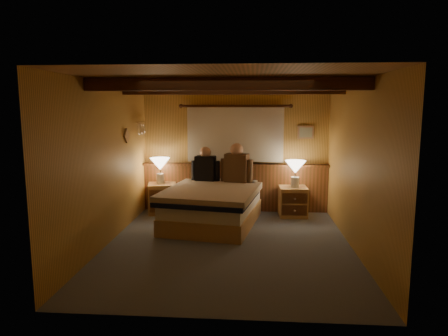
# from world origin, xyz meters

# --- Properties ---
(floor) EXTENTS (4.20, 4.20, 0.00)m
(floor) POSITION_xyz_m (0.00, 0.00, 0.00)
(floor) COLOR #4D525B
(floor) RESTS_ON ground
(ceiling) EXTENTS (4.20, 4.20, 0.00)m
(ceiling) POSITION_xyz_m (0.00, 0.00, 2.40)
(ceiling) COLOR #C7814A
(ceiling) RESTS_ON wall_back
(wall_back) EXTENTS (3.60, 0.00, 3.60)m
(wall_back) POSITION_xyz_m (0.00, 2.10, 1.20)
(wall_back) COLOR gold
(wall_back) RESTS_ON floor
(wall_left) EXTENTS (0.00, 4.20, 4.20)m
(wall_left) POSITION_xyz_m (-1.80, 0.00, 1.20)
(wall_left) COLOR gold
(wall_left) RESTS_ON floor
(wall_right) EXTENTS (0.00, 4.20, 4.20)m
(wall_right) POSITION_xyz_m (1.80, 0.00, 1.20)
(wall_right) COLOR gold
(wall_right) RESTS_ON floor
(wall_front) EXTENTS (3.60, 0.00, 3.60)m
(wall_front) POSITION_xyz_m (0.00, -2.10, 1.20)
(wall_front) COLOR gold
(wall_front) RESTS_ON floor
(wainscot) EXTENTS (3.60, 0.23, 0.94)m
(wainscot) POSITION_xyz_m (0.00, 2.04, 0.49)
(wainscot) COLOR brown
(wainscot) RESTS_ON wall_back
(curtain_window) EXTENTS (2.18, 0.09, 1.11)m
(curtain_window) POSITION_xyz_m (0.00, 2.03, 1.52)
(curtain_window) COLOR #422510
(curtain_window) RESTS_ON wall_back
(ceiling_beams) EXTENTS (3.60, 1.65, 0.16)m
(ceiling_beams) POSITION_xyz_m (0.00, 0.15, 2.31)
(ceiling_beams) COLOR #422510
(ceiling_beams) RESTS_ON ceiling
(coat_rail) EXTENTS (0.05, 0.55, 0.24)m
(coat_rail) POSITION_xyz_m (-1.72, 1.58, 1.67)
(coat_rail) COLOR white
(coat_rail) RESTS_ON wall_left
(framed_print) EXTENTS (0.30, 0.04, 0.25)m
(framed_print) POSITION_xyz_m (1.35, 2.08, 1.55)
(framed_print) COLOR tan
(framed_print) RESTS_ON wall_back
(bed) EXTENTS (1.77, 2.13, 0.65)m
(bed) POSITION_xyz_m (-0.34, 1.03, 0.34)
(bed) COLOR tan
(bed) RESTS_ON floor
(nightstand_left) EXTENTS (0.61, 0.57, 0.58)m
(nightstand_left) POSITION_xyz_m (-1.39, 1.74, 0.29)
(nightstand_left) COLOR tan
(nightstand_left) RESTS_ON floor
(nightstand_right) EXTENTS (0.52, 0.48, 0.56)m
(nightstand_right) POSITION_xyz_m (1.10, 1.69, 0.28)
(nightstand_right) COLOR tan
(nightstand_right) RESTS_ON floor
(lamp_left) EXTENTS (0.38, 0.38, 0.49)m
(lamp_left) POSITION_xyz_m (-1.43, 1.77, 0.92)
(lamp_left) COLOR silver
(lamp_left) RESTS_ON nightstand_left
(lamp_right) EXTENTS (0.38, 0.38, 0.50)m
(lamp_right) POSITION_xyz_m (1.13, 1.67, 0.91)
(lamp_right) COLOR silver
(lamp_right) RESTS_ON nightstand_right
(person_left) EXTENTS (0.55, 0.26, 0.67)m
(person_left) POSITION_xyz_m (-0.55, 1.74, 0.92)
(person_left) COLOR black
(person_left) RESTS_ON bed
(person_right) EXTENTS (0.60, 0.33, 0.75)m
(person_right) POSITION_xyz_m (0.05, 1.64, 0.95)
(person_right) COLOR #4E341F
(person_right) RESTS_ON bed
(duffel_bag) EXTENTS (0.50, 0.30, 0.36)m
(duffel_bag) POSITION_xyz_m (-1.04, 1.35, 0.16)
(duffel_bag) COLOR black
(duffel_bag) RESTS_ON floor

